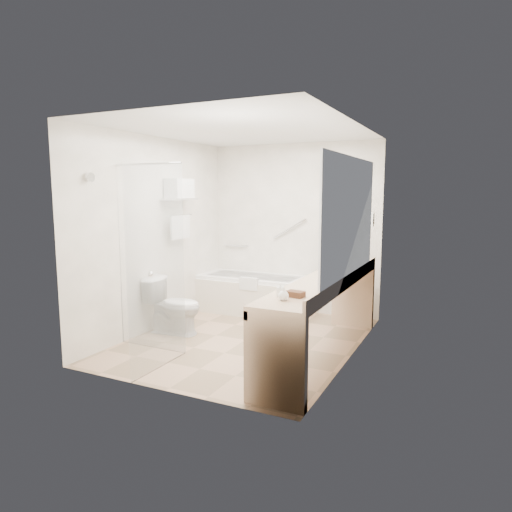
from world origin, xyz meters
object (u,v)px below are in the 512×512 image
at_px(bathtub, 253,294).
at_px(vanity_counter, 323,300).
at_px(water_bottle_left, 345,259).
at_px(toilet, 174,306).
at_px(amenity_basket, 295,294).

distance_m(bathtub, vanity_counter, 2.09).
bearing_deg(water_bottle_left, bathtub, 165.13).
height_order(toilet, amenity_basket, amenity_basket).
xyz_separation_m(vanity_counter, amenity_basket, (-0.01, -0.84, 0.24)).
height_order(toilet, water_bottle_left, water_bottle_left).
height_order(bathtub, amenity_basket, amenity_basket).
bearing_deg(amenity_basket, vanity_counter, 89.52).
distance_m(amenity_basket, water_bottle_left, 1.83).
bearing_deg(vanity_counter, bathtub, 137.65).
bearing_deg(water_bottle_left, amenity_basket, -89.11).
distance_m(bathtub, water_bottle_left, 1.68).
height_order(vanity_counter, amenity_basket, vanity_counter).
xyz_separation_m(bathtub, water_bottle_left, (1.49, -0.40, 0.67)).
height_order(bathtub, vanity_counter, vanity_counter).
height_order(vanity_counter, water_bottle_left, water_bottle_left).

